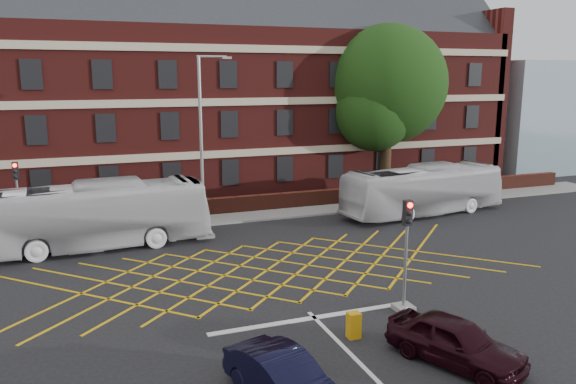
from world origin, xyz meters
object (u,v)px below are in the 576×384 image
object	(u,v)px
bus_right	(423,190)
deciduous_tree	(387,93)
bus_left	(86,216)
car_maroon	(455,341)
utility_cabinet	(354,325)
traffic_light_near	(405,266)
traffic_light_far	(19,209)
street_lamp	(203,176)
car_navy	(284,379)

from	to	relation	value
bus_right	deciduous_tree	xyz separation A→B (m)	(1.39, 7.32, 5.92)
bus_left	car_maroon	distance (m)	19.42
deciduous_tree	utility_cabinet	distance (m)	26.22
deciduous_tree	traffic_light_near	xyz separation A→B (m)	(-10.68, -19.97, -5.73)
bus_right	traffic_light_far	world-z (taller)	traffic_light_far
utility_cabinet	street_lamp	bearing A→B (deg)	98.57
car_navy	traffic_light_far	world-z (taller)	traffic_light_far
bus_right	traffic_light_far	xyz separation A→B (m)	(-23.63, 2.59, 0.19)
traffic_light_far	car_maroon	bearing A→B (deg)	-54.70
car_maroon	utility_cabinet	world-z (taller)	car_maroon
bus_left	traffic_light_near	world-z (taller)	traffic_light_near
bus_right	utility_cabinet	bearing A→B (deg)	132.29
deciduous_tree	car_navy	bearing A→B (deg)	-125.22
car_navy	utility_cabinet	bearing A→B (deg)	23.06
utility_cabinet	traffic_light_near	bearing A→B (deg)	25.91
bus_right	car_navy	size ratio (longest dim) A/B	2.68
deciduous_tree	utility_cabinet	size ratio (longest dim) A/B	13.97
bus_left	deciduous_tree	bearing A→B (deg)	-73.30
bus_left	deciduous_tree	world-z (taller)	deciduous_tree
bus_left	utility_cabinet	bearing A→B (deg)	-151.73
bus_right	traffic_light_near	distance (m)	15.69
deciduous_tree	bus_left	bearing A→B (deg)	-160.77
traffic_light_near	traffic_light_far	bearing A→B (deg)	133.27
bus_right	car_navy	world-z (taller)	bus_right
car_maroon	traffic_light_far	size ratio (longest dim) A/B	1.01
bus_right	traffic_light_near	bearing A→B (deg)	136.81
car_navy	traffic_light_far	xyz separation A→B (m)	(-7.97, 19.41, 1.07)
car_navy	traffic_light_near	xyz separation A→B (m)	(6.37, 4.18, 1.07)
car_navy	street_lamp	distance (m)	16.93
bus_left	utility_cabinet	distance (m)	16.07
car_navy	bus_right	bearing A→B (deg)	31.70
bus_right	traffic_light_near	xyz separation A→B (m)	(-9.29, -12.64, 0.19)
car_navy	utility_cabinet	world-z (taller)	car_navy
deciduous_tree	traffic_light_far	xyz separation A→B (m)	(-25.02, -4.74, -5.73)
car_navy	car_maroon	bearing A→B (deg)	-13.81
bus_right	traffic_light_near	size ratio (longest dim) A/B	2.64
traffic_light_far	traffic_light_near	bearing A→B (deg)	-46.73
deciduous_tree	bus_right	bearing A→B (deg)	-100.76
car_maroon	utility_cabinet	xyz separation A→B (m)	(-2.12, 2.66, -0.29)
street_lamp	car_maroon	bearing A→B (deg)	-75.70
street_lamp	utility_cabinet	distance (m)	14.30
bus_right	car_maroon	xyz separation A→B (m)	(-9.99, -16.67, -0.83)
street_lamp	utility_cabinet	world-z (taller)	street_lamp
traffic_light_near	street_lamp	size ratio (longest dim) A/B	0.44
street_lamp	utility_cabinet	size ratio (longest dim) A/B	10.90
bus_left	deciduous_tree	size ratio (longest dim) A/B	0.99
bus_right	deciduous_tree	distance (m)	9.52
bus_right	deciduous_tree	bearing A→B (deg)	-17.64
bus_left	car_navy	world-z (taller)	bus_left
traffic_light_near	utility_cabinet	xyz separation A→B (m)	(-2.82, -1.37, -1.32)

